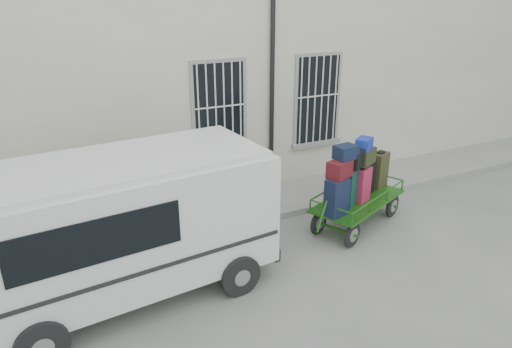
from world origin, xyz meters
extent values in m
plane|color=slate|center=(0.00, 0.00, 0.00)|extent=(80.00, 80.00, 0.00)
cube|color=#BCB3A0|center=(0.00, 5.50, 3.00)|extent=(24.00, 5.00, 6.00)
cylinder|color=black|center=(0.95, 2.92, 2.80)|extent=(0.11, 0.11, 5.60)
cube|color=black|center=(-0.40, 2.98, 2.25)|extent=(1.20, 0.08, 2.20)
cube|color=gray|center=(-0.40, 2.96, 1.09)|extent=(1.45, 0.22, 0.12)
cube|color=black|center=(2.30, 2.98, 2.25)|extent=(1.20, 0.08, 2.20)
cube|color=gray|center=(2.30, 2.96, 1.09)|extent=(1.45, 0.22, 0.12)
cube|color=gray|center=(0.00, 2.20, 0.07)|extent=(24.00, 1.70, 0.15)
cylinder|color=black|center=(1.09, -0.31, 0.27)|extent=(0.51, 0.26, 0.53)
cylinder|color=gray|center=(1.09, -0.31, 0.27)|extent=(0.31, 0.20, 0.29)
cylinder|color=black|center=(0.78, 0.44, 0.27)|extent=(0.51, 0.26, 0.53)
cylinder|color=gray|center=(0.78, 0.44, 0.27)|extent=(0.31, 0.20, 0.29)
cylinder|color=black|center=(2.75, 0.39, 0.27)|extent=(0.51, 0.26, 0.53)
cylinder|color=gray|center=(2.75, 0.39, 0.27)|extent=(0.31, 0.20, 0.29)
cylinder|color=black|center=(2.44, 1.13, 0.27)|extent=(0.51, 0.26, 0.53)
cylinder|color=gray|center=(2.44, 1.13, 0.27)|extent=(0.31, 0.20, 0.29)
cube|color=#205E15|center=(1.77, 0.41, 0.58)|extent=(2.56, 1.88, 0.05)
cylinder|color=#205E15|center=(0.44, -0.14, 0.74)|extent=(0.30, 0.16, 0.59)
cube|color=#111733|center=(0.89, 0.03, 0.99)|extent=(0.51, 0.40, 0.77)
cube|color=black|center=(0.89, 0.03, 1.39)|extent=(0.22, 0.21, 0.03)
cube|color=#0E342E|center=(1.40, 0.29, 1.04)|extent=(0.48, 0.42, 0.85)
cube|color=black|center=(1.40, 0.29, 1.48)|extent=(0.20, 0.17, 0.03)
cube|color=#A01D40|center=(1.79, 0.34, 0.99)|extent=(0.45, 0.35, 0.75)
cube|color=black|center=(1.79, 0.34, 1.38)|extent=(0.19, 0.16, 0.03)
cube|color=black|center=(2.14, 0.66, 1.01)|extent=(0.43, 0.34, 0.80)
cube|color=black|center=(2.14, 0.66, 1.43)|extent=(0.19, 0.17, 0.03)
cube|color=#2F2D17|center=(2.62, 0.79, 1.02)|extent=(0.51, 0.41, 0.82)
cube|color=black|center=(2.62, 0.79, 1.45)|extent=(0.21, 0.19, 0.03)
cube|color=#4D130F|center=(0.99, 0.13, 1.55)|extent=(0.61, 0.50, 0.35)
cube|color=black|center=(1.51, 0.33, 1.63)|extent=(0.67, 0.58, 0.35)
cube|color=#2C2D16|center=(1.87, 0.48, 1.57)|extent=(0.66, 0.57, 0.33)
cube|color=#111733|center=(1.16, 0.19, 1.86)|extent=(0.47, 0.38, 0.27)
cube|color=navy|center=(1.83, 0.46, 1.86)|extent=(0.49, 0.45, 0.25)
cube|color=white|center=(-3.22, 0.12, 1.36)|extent=(4.86, 2.46, 1.92)
cube|color=white|center=(-3.22, 0.12, 2.36)|extent=(4.63, 2.28, 0.11)
cube|color=black|center=(-3.76, -0.95, 1.68)|extent=(2.34, 0.27, 0.66)
cube|color=black|center=(-0.88, 0.34, 1.68)|extent=(0.18, 1.49, 0.59)
cube|color=black|center=(-0.89, 0.34, 0.46)|extent=(0.29, 1.97, 0.23)
cube|color=white|center=(-0.85, 0.35, 0.70)|extent=(0.07, 0.45, 0.13)
cylinder|color=black|center=(-4.66, -1.00, 0.36)|extent=(0.74, 0.30, 0.72)
cylinder|color=black|center=(-4.85, 0.95, 0.36)|extent=(0.74, 0.30, 0.72)
cylinder|color=black|center=(-1.59, -0.71, 0.36)|extent=(0.74, 0.30, 0.72)
cylinder|color=black|center=(-1.78, 1.24, 0.36)|extent=(0.74, 0.30, 0.72)
camera|label=1|loc=(-4.22, -6.70, 4.77)|focal=32.00mm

